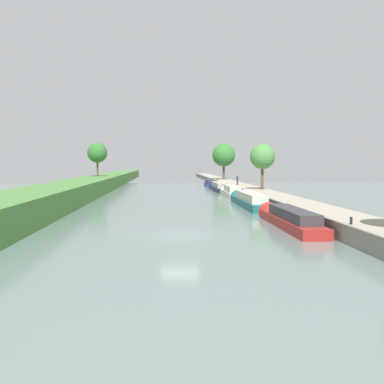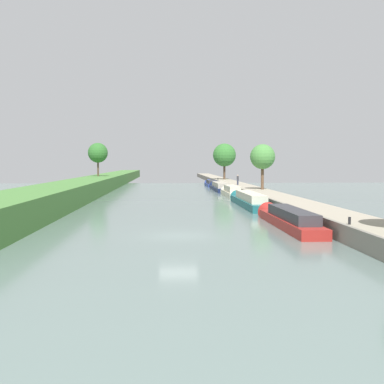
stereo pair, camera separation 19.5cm
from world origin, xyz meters
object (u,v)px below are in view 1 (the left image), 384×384
Objects in this scene: person_walking at (237,180)px; narrowboat_teal at (249,200)px; narrowboat_blue at (210,184)px; narrowboat_cream at (231,192)px; mooring_bollard_near at (351,221)px; narrowboat_red at (288,218)px; narrowboat_navy at (219,187)px; mooring_bollard_far at (217,179)px.

narrowboat_teal is at bearing -96.07° from person_walking.
narrowboat_cream is at bearing -89.65° from narrowboat_blue.
person_walking is 3.69× the size of mooring_bollard_near.
narrowboat_teal is (-0.05, 16.67, 0.05)m from narrowboat_red.
mooring_bollard_near is at bearing -88.07° from narrowboat_navy.
narrowboat_blue is at bearing 90.04° from narrowboat_red.
narrowboat_cream is 14.54m from narrowboat_navy.
narrowboat_navy is at bearing -95.58° from mooring_bollard_far.
narrowboat_cream is 1.03× the size of narrowboat_blue.
mooring_bollard_near is at bearing -91.02° from person_walking.
narrowboat_navy reaches higher than narrowboat_blue.
mooring_bollard_far is at bearing 90.00° from mooring_bollard_near.
narrowboat_navy is (0.10, 29.90, -0.06)m from narrowboat_teal.
person_walking is 22.09m from mooring_bollard_far.
narrowboat_red is 16.67m from narrowboat_teal.
mooring_bollard_far is (1.74, 33.13, 0.67)m from narrowboat_cream.
mooring_bollard_near reaches higher than narrowboat_red.
narrowboat_red is 0.89× the size of narrowboat_navy.
narrowboat_blue is 4.96m from mooring_bollard_far.
narrowboat_blue is (-0.10, 14.08, -0.07)m from narrowboat_navy.
narrowboat_blue is at bearing 90.39° from narrowboat_navy.
mooring_bollard_near is (1.82, -53.81, 0.73)m from narrowboat_navy.
narrowboat_navy is 4.62m from person_walking.
narrowboat_navy is at bearing 89.94° from narrowboat_red.
narrowboat_cream is at bearing 92.53° from mooring_bollard_near.
narrowboat_cream is at bearing 89.76° from narrowboat_red.
mooring_bollard_far is at bearing 88.36° from narrowboat_red.
narrowboat_navy is at bearing 127.92° from person_walking.
mooring_bollard_near is (1.87, -7.24, 0.71)m from narrowboat_red.
narrowboat_navy is 34.45× the size of mooring_bollard_near.
narrowboat_teal is at bearing 94.59° from mooring_bollard_near.
narrowboat_red is at bearing -89.96° from narrowboat_blue.
person_walking reaches higher than narrowboat_red.
narrowboat_red is at bearing -90.24° from narrowboat_cream.
person_walking is (2.80, -17.56, 1.45)m from narrowboat_blue.
mooring_bollard_far is (1.92, 48.49, 0.66)m from narrowboat_teal.
mooring_bollard_near is at bearing -75.54° from narrowboat_red.
narrowboat_cream is at bearing -103.37° from person_walking.
person_walking is at bearing -80.92° from narrowboat_blue.
person_walking reaches higher than mooring_bollard_far.
narrowboat_teal is 48.54m from mooring_bollard_far.
mooring_bollard_near is (1.74, -39.27, 0.67)m from narrowboat_cream.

